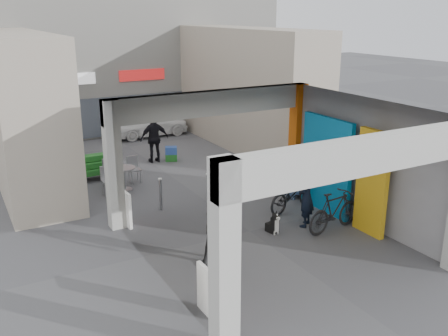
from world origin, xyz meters
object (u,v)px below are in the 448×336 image
man_crates (154,138)px  bicycle_rear (334,211)px  man_elderly (295,172)px  border_collie (274,224)px  cafe_set (119,178)px  bicycle_front (293,193)px  man_back_turned (220,227)px  man_with_dog (306,197)px  white_van (147,123)px  produce_stand (92,170)px

man_crates → bicycle_rear: bearing=105.6°
man_elderly → man_crates: size_ratio=0.86×
border_collie → cafe_set: bearing=102.4°
man_elderly → man_crates: 6.23m
man_crates → bicycle_front: size_ratio=0.96×
man_elderly → border_collie: bearing=-140.9°
cafe_set → border_collie: 6.00m
man_crates → bicycle_front: (1.74, -6.58, -0.43)m
man_back_turned → bicycle_front: (3.44, 1.83, -0.38)m
man_with_dog → white_van: 11.83m
man_with_dog → cafe_set: bearing=-95.7°
border_collie → bicycle_front: (1.41, 1.09, 0.27)m
man_with_dog → man_crates: bearing=-118.2°
produce_stand → man_with_dog: man_with_dog is taller
produce_stand → man_back_turned: size_ratio=0.71×
man_with_dog → man_back_turned: bearing=-25.1°
man_with_dog → white_van: man_with_dog is taller
bicycle_front → white_van: bearing=-12.8°
man_back_turned → white_van: 12.88m
cafe_set → bicycle_front: bicycle_front is taller
cafe_set → produce_stand: size_ratio=1.20×
man_elderly → white_van: 9.94m
border_collie → bicycle_front: bicycle_front is taller
man_back_turned → man_elderly: size_ratio=1.10×
produce_stand → man_crates: (2.72, 0.93, 0.62)m
man_back_turned → cafe_set: bearing=98.3°
produce_stand → white_van: 6.45m
produce_stand → bicycle_rear: bearing=-66.3°
border_collie → man_back_turned: 2.25m
man_with_dog → produce_stand: bearing=-97.1°
produce_stand → bicycle_rear: 8.67m
cafe_set → bicycle_rear: (3.97, -6.11, 0.23)m
man_with_dog → man_crates: size_ratio=0.89×
produce_stand → bicycle_front: bicycle_front is taller
bicycle_front → man_elderly: bearing=-54.4°
border_collie → man_elderly: (2.09, 1.92, 0.56)m
cafe_set → man_crates: size_ratio=0.80×
man_back_turned → white_van: size_ratio=0.48×
produce_stand → man_elderly: man_elderly is taller
produce_stand → man_elderly: (5.14, -4.82, 0.48)m
man_with_dog → bicycle_rear: (0.46, -0.61, -0.28)m
cafe_set → man_back_turned: 6.25m
border_collie → white_van: 11.84m
border_collie → man_with_dog: 1.18m
cafe_set → man_back_turned: man_back_turned is taller
man_back_turned → bicycle_rear: man_back_turned is taller
man_crates → white_van: man_crates is taller
cafe_set → man_with_dog: 6.54m
man_with_dog → man_crates: 7.81m
cafe_set → white_van: bearing=61.6°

